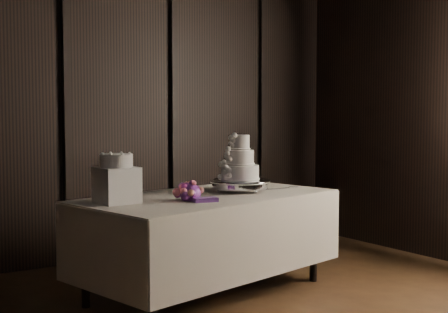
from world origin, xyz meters
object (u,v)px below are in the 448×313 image
(wedding_cake, at_px, (238,163))
(small_cake, at_px, (116,161))
(bouquet, at_px, (190,192))
(box_pedestal, at_px, (117,185))
(display_table, at_px, (208,240))
(cake_stand, at_px, (240,186))

(wedding_cake, distance_m, small_cake, 1.06)
(wedding_cake, bearing_deg, small_cake, 179.26)
(bouquet, height_order, box_pedestal, box_pedestal)
(bouquet, bearing_deg, display_table, 33.83)
(display_table, relative_size, box_pedestal, 8.32)
(display_table, height_order, box_pedestal, box_pedestal)
(box_pedestal, bearing_deg, wedding_cake, 1.66)
(bouquet, bearing_deg, wedding_cake, 19.95)
(cake_stand, bearing_deg, bouquet, -159.57)
(wedding_cake, relative_size, small_cake, 1.59)
(bouquet, bearing_deg, box_pedestal, 160.60)
(wedding_cake, xyz_separation_m, small_cake, (-1.05, -0.03, 0.06))
(cake_stand, distance_m, wedding_cake, 0.19)
(display_table, xyz_separation_m, cake_stand, (0.34, 0.05, 0.39))
(display_table, distance_m, bouquet, 0.50)
(box_pedestal, bearing_deg, bouquet, -19.40)
(box_pedestal, xyz_separation_m, small_cake, (0.00, 0.00, 0.17))
(wedding_cake, xyz_separation_m, bouquet, (-0.56, -0.20, -0.17))
(bouquet, relative_size, small_cake, 1.66)
(display_table, xyz_separation_m, wedding_cake, (0.31, 0.04, 0.58))
(cake_stand, height_order, wedding_cake, wedding_cake)
(cake_stand, distance_m, bouquet, 0.63)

